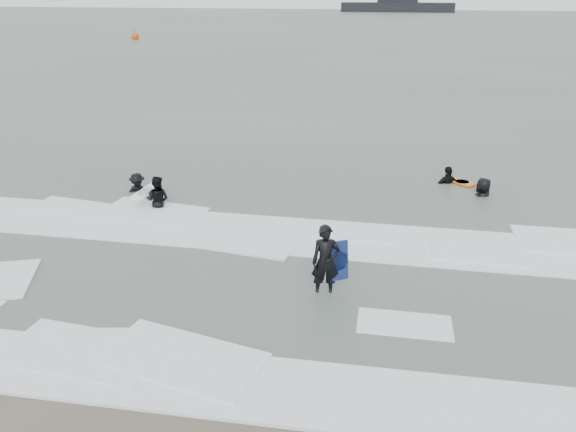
% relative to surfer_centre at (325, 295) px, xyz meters
% --- Properties ---
extents(ground, '(320.00, 320.00, 0.00)m').
position_rel_surfer_centre_xyz_m(ground, '(-1.26, -2.96, 0.00)').
color(ground, brown).
rests_on(ground, ground).
extents(sea, '(320.00, 320.00, 0.00)m').
position_rel_surfer_centre_xyz_m(sea, '(-1.26, 77.04, 0.06)').
color(sea, '#47544C').
rests_on(sea, ground).
extents(surfer_centre, '(0.74, 0.57, 1.80)m').
position_rel_surfer_centre_xyz_m(surfer_centre, '(0.00, 0.00, 0.00)').
color(surfer_centre, black).
rests_on(surfer_centre, ground).
extents(surfer_wading, '(0.83, 0.66, 1.65)m').
position_rel_surfer_centre_xyz_m(surfer_wading, '(-6.05, 4.55, 0.00)').
color(surfer_wading, black).
rests_on(surfer_wading, ground).
extents(surfer_breaker, '(1.11, 1.14, 1.57)m').
position_rel_surfer_centre_xyz_m(surfer_breaker, '(-7.34, 5.81, 0.00)').
color(surfer_breaker, black).
rests_on(surfer_breaker, ground).
extents(surfer_right_near, '(1.15, 0.85, 1.82)m').
position_rel_surfer_centre_xyz_m(surfer_right_near, '(3.51, 8.75, 0.00)').
color(surfer_right_near, black).
rests_on(surfer_right_near, ground).
extents(surfer_right_far, '(1.01, 1.05, 1.82)m').
position_rel_surfer_centre_xyz_m(surfer_right_far, '(4.59, 7.60, 0.00)').
color(surfer_right_far, black).
rests_on(surfer_right_far, ground).
extents(surf_foam, '(30.03, 9.06, 0.09)m').
position_rel_surfer_centre_xyz_m(surf_foam, '(-1.26, 0.74, 0.04)').
color(surf_foam, white).
rests_on(surf_foam, ground).
extents(bodyboards, '(11.46, 9.24, 1.25)m').
position_rel_surfer_centre_xyz_m(bodyboards, '(-0.74, 4.52, 0.50)').
color(bodyboards, '#101E4E').
rests_on(bodyboards, ground).
extents(buoy, '(1.00, 1.00, 1.65)m').
position_rel_surfer_centre_xyz_m(buoy, '(-32.39, 60.57, 0.42)').
color(buoy, '#E2470A').
rests_on(buoy, ground).
extents(vessel_horizon, '(28.49, 5.09, 3.87)m').
position_rel_surfer_centre_xyz_m(vessel_horizon, '(1.21, 144.67, 1.44)').
color(vessel_horizon, black).
rests_on(vessel_horizon, ground).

